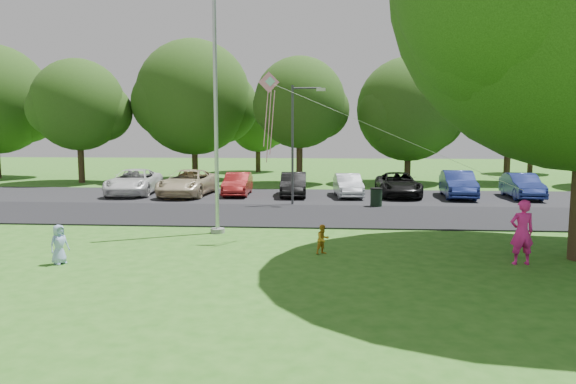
# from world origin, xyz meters

# --- Properties ---
(ground) EXTENTS (120.00, 120.00, 0.00)m
(ground) POSITION_xyz_m (0.00, 0.00, 0.00)
(ground) COLOR #2B661A
(ground) RESTS_ON ground
(park_road) EXTENTS (60.00, 6.00, 0.06)m
(park_road) POSITION_xyz_m (0.00, 9.00, 0.03)
(park_road) COLOR black
(park_road) RESTS_ON ground
(parking_strip) EXTENTS (42.00, 7.00, 0.06)m
(parking_strip) POSITION_xyz_m (0.00, 15.50, 0.03)
(parking_strip) COLOR black
(parking_strip) RESTS_ON ground
(flagpole) EXTENTS (0.50, 0.50, 10.00)m
(flagpole) POSITION_xyz_m (-3.50, 5.00, 4.17)
(flagpole) COLOR #B7BABF
(flagpole) RESTS_ON ground
(street_lamp) EXTENTS (1.63, 0.22, 5.81)m
(street_lamp) POSITION_xyz_m (-1.10, 12.20, 3.49)
(street_lamp) COLOR #3F3F44
(street_lamp) RESTS_ON ground
(trash_can) EXTENTS (0.59, 0.59, 0.93)m
(trash_can) POSITION_xyz_m (2.70, 11.79, 0.47)
(trash_can) COLOR black
(trash_can) RESTS_ON ground
(tree_row) EXTENTS (64.35, 11.94, 10.88)m
(tree_row) POSITION_xyz_m (1.59, 24.23, 5.71)
(tree_row) COLOR #332316
(tree_row) RESTS_ON ground
(horizon_trees) EXTENTS (77.46, 7.20, 7.02)m
(horizon_trees) POSITION_xyz_m (4.06, 33.88, 4.30)
(horizon_trees) COLOR #332316
(horizon_trees) RESTS_ON ground
(parked_cars) EXTENTS (23.63, 5.63, 1.44)m
(parked_cars) POSITION_xyz_m (-1.61, 15.51, 0.75)
(parked_cars) COLOR silver
(parked_cars) RESTS_ON ground
(woman) EXTENTS (0.67, 0.47, 1.77)m
(woman) POSITION_xyz_m (5.60, 1.29, 0.88)
(woman) COLOR #FA2198
(woman) RESTS_ON ground
(child_yellow) EXTENTS (0.54, 0.52, 0.88)m
(child_yellow) POSITION_xyz_m (0.26, 2.06, 0.44)
(child_yellow) COLOR orange
(child_yellow) RESTS_ON ground
(child_blue) EXTENTS (0.56, 0.63, 1.08)m
(child_blue) POSITION_xyz_m (-6.83, 0.36, 0.54)
(child_blue) COLOR #98AFEA
(child_blue) RESTS_ON ground
(kite) EXTENTS (7.47, 2.94, 3.49)m
(kite) POSITION_xyz_m (-1.36, 3.87, 4.68)
(kite) COLOR pink
(kite) RESTS_ON ground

